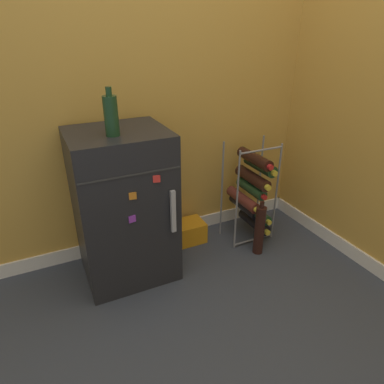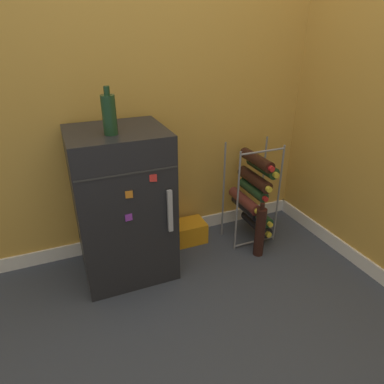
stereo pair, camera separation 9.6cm
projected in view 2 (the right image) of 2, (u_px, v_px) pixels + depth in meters
The scene contains 7 objects.
ground_plane at pixel (225, 276), 2.02m from camera, with size 14.00×14.00×0.00m, color #333842.
wall_back at pixel (187, 44), 1.96m from camera, with size 6.62×0.07×2.50m.
mini_fridge at pixel (123, 205), 1.91m from camera, with size 0.50×0.47×0.86m.
wine_rack at pixel (254, 193), 2.25m from camera, with size 0.32×0.33×0.68m.
soda_box at pixel (190, 231), 2.33m from camera, with size 0.20×0.17×0.14m.
fridge_top_bottle at pixel (109, 114), 1.61m from camera, with size 0.07×0.07×0.23m.
loose_bottle_floor at pixel (260, 232), 2.14m from camera, with size 0.07×0.07×0.37m.
Camera 2 is at (-0.79, -1.40, 1.33)m, focal length 32.00 mm.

